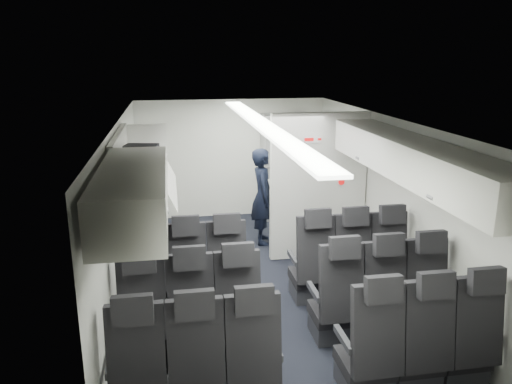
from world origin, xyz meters
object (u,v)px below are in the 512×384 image
object	(u,v)px
seat_row_mid	(287,310)
boarding_door	(136,189)
seat_row_rear	(311,361)
seat_row_front	(269,273)
carry_on_bag	(141,155)
galley_unit	(286,167)
flight_attendant	(263,196)

from	to	relation	value
seat_row_mid	boarding_door	bearing A→B (deg)	118.77
seat_row_rear	boarding_door	world-z (taller)	boarding_door
seat_row_front	carry_on_bag	world-z (taller)	carry_on_bag
seat_row_rear	galley_unit	world-z (taller)	galley_unit
seat_row_front	seat_row_mid	bearing A→B (deg)	-90.00
seat_row_mid	carry_on_bag	distance (m)	2.41
boarding_door	flight_attendant	xyz separation A→B (m)	(1.94, -0.04, -0.19)
seat_row_mid	galley_unit	xyz separation A→B (m)	(0.95, 4.15, 0.55)
carry_on_bag	galley_unit	bearing A→B (deg)	61.73
seat_row_rear	galley_unit	bearing A→B (deg)	79.35
seat_row_front	seat_row_mid	xyz separation A→B (m)	(0.00, -0.90, 0.00)
seat_row_front	boarding_door	world-z (taller)	boarding_door
carry_on_bag	boarding_door	bearing A→B (deg)	109.24
galley_unit	seat_row_front	bearing A→B (deg)	-106.28
seat_row_rear	boarding_door	bearing A→B (deg)	112.87
seat_row_front	seat_row_rear	size ratio (longest dim) A/B	1.00
galley_unit	flight_attendant	xyz separation A→B (m)	(-0.65, -1.21, -0.19)
seat_row_rear	flight_attendant	xyz separation A→B (m)	(0.30, 3.85, 0.36)
seat_row_front	seat_row_rear	xyz separation A→B (m)	(0.00, -1.80, 0.00)
seat_row_mid	galley_unit	distance (m)	4.30
boarding_door	carry_on_bag	size ratio (longest dim) A/B	4.98
seat_row_front	flight_attendant	world-z (taller)	flight_attendant
seat_row_rear	seat_row_front	bearing A→B (deg)	90.00
flight_attendant	carry_on_bag	xyz separation A→B (m)	(-1.73, -1.60, 1.04)
boarding_door	carry_on_bag	xyz separation A→B (m)	(0.21, -1.64, 0.85)
boarding_door	seat_row_rear	bearing A→B (deg)	-67.13
seat_row_mid	galley_unit	bearing A→B (deg)	77.12
seat_row_mid	flight_attendant	bearing A→B (deg)	84.18
seat_row_mid	carry_on_bag	world-z (taller)	carry_on_bag
seat_row_front	galley_unit	world-z (taller)	galley_unit
seat_row_front	seat_row_mid	world-z (taller)	same
seat_row_mid	seat_row_rear	world-z (taller)	same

